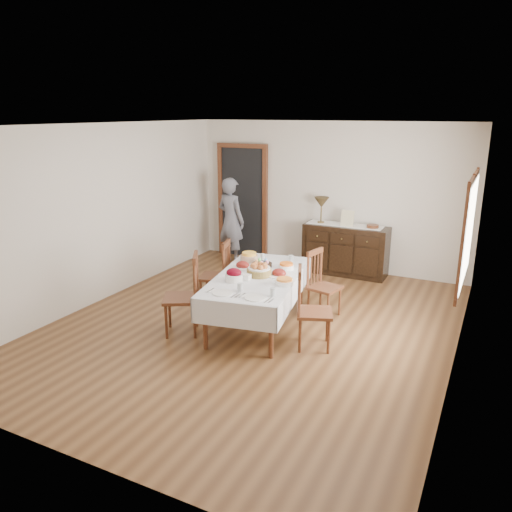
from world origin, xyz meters
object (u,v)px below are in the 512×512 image
at_px(sideboard, 345,250).
at_px(person, 231,218).
at_px(table_lamp, 322,203).
at_px(dining_table, 258,282).
at_px(chair_left_near, 185,294).
at_px(chair_left_far, 218,273).
at_px(chair_right_far, 322,283).
at_px(chair_right_near, 310,308).

distance_m(sideboard, person, 2.18).
distance_m(sideboard, table_lamp, 0.91).
distance_m(dining_table, chair_left_near, 0.96).
height_order(sideboard, person, person).
bearing_deg(chair_left_far, table_lamp, 144.98).
bearing_deg(chair_left_near, chair_right_far, 104.80).
distance_m(chair_left_near, sideboard, 3.45).
relative_size(chair_left_near, person, 0.61).
relative_size(chair_left_far, table_lamp, 2.12).
distance_m(chair_left_far, sideboard, 2.58).
xyz_separation_m(dining_table, table_lamp, (-0.06, 2.63, 0.61)).
bearing_deg(chair_left_near, table_lamp, 139.38).
distance_m(chair_left_far, chair_right_near, 1.81).
bearing_deg(chair_right_near, chair_left_near, 80.58).
distance_m(chair_left_far, table_lamp, 2.49).
relative_size(person, table_lamp, 3.72).
bearing_deg(dining_table, chair_left_far, 145.71).
bearing_deg(person, chair_right_far, 158.69).
height_order(dining_table, person, person).
relative_size(dining_table, chair_right_near, 2.18).
distance_m(chair_left_near, chair_left_far, 1.01).
bearing_deg(chair_left_far, chair_left_near, -9.49).
height_order(chair_left_far, chair_right_far, chair_left_far).
bearing_deg(chair_right_far, chair_left_near, 146.81).
xyz_separation_m(chair_left_near, person, (-0.99, 2.98, 0.32)).
xyz_separation_m(chair_left_near, sideboard, (1.12, 3.26, -0.10)).
bearing_deg(chair_right_far, dining_table, 149.79).
bearing_deg(chair_left_far, sideboard, 135.22).
bearing_deg(chair_right_near, chair_left_far, 46.92).
relative_size(chair_left_far, chair_right_near, 0.98).
distance_m(dining_table, person, 2.92).
height_order(dining_table, chair_right_near, chair_right_near).
bearing_deg(table_lamp, chair_right_far, -69.93).
xyz_separation_m(dining_table, person, (-1.71, 2.35, 0.25)).
bearing_deg(dining_table, chair_left_near, -149.05).
bearing_deg(dining_table, chair_right_far, 36.89).
height_order(chair_right_near, person, person).
xyz_separation_m(chair_right_near, sideboard, (-0.44, 2.94, -0.07)).
height_order(chair_left_far, person, person).
height_order(chair_left_near, chair_right_far, chair_left_near).
xyz_separation_m(chair_left_near, chair_left_far, (-0.12, 1.00, -0.04)).
distance_m(chair_right_far, sideboard, 1.96).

